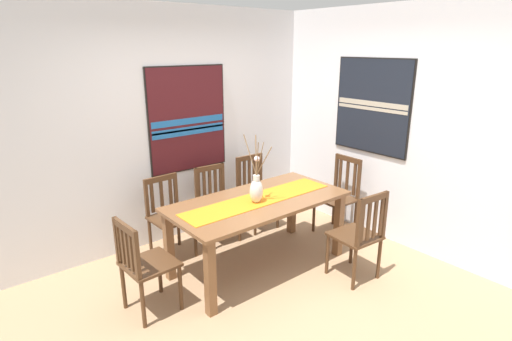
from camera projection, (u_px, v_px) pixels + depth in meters
The scene contains 14 objects.
ground_plane at pixel (284, 298), 3.79m from camera, with size 6.40×6.40×0.03m, color #A37F5B.
wall_back at pixel (178, 126), 4.76m from camera, with size 6.40×0.12×2.70m, color silver.
wall_side at pixel (408, 130), 4.51m from camera, with size 0.12×6.40×2.70m, color silver.
dining_table at pixel (259, 209), 4.14m from camera, with size 1.85×0.90×0.76m.
table_runner at pixel (259, 199), 4.11m from camera, with size 1.70×0.36×0.01m, color orange.
centerpiece_vase at pixel (256, 188), 3.98m from camera, with size 0.17×0.28×0.67m.
chair_0 at pixel (143, 263), 3.45m from camera, with size 0.44×0.44×0.89m.
chair_1 at pixel (339, 195), 4.99m from camera, with size 0.44×0.44×0.96m.
chair_2 at pixel (360, 234), 3.95m from camera, with size 0.45×0.45×0.94m.
chair_3 at pixel (169, 215), 4.44m from camera, with size 0.43×0.43×0.89m.
chair_4 at pixel (216, 201), 4.82m from camera, with size 0.45×0.45×0.89m.
chair_5 at pixel (255, 190), 5.17m from camera, with size 0.44×0.44×0.92m.
painting_on_back_wall at pixel (188, 119), 4.75m from camera, with size 1.01×0.05×1.23m.
painting_on_side_wall at pixel (372, 106), 4.74m from camera, with size 0.05×1.01×1.10m.
Camera 1 is at (-2.27, -2.36, 2.26)m, focal length 28.37 mm.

